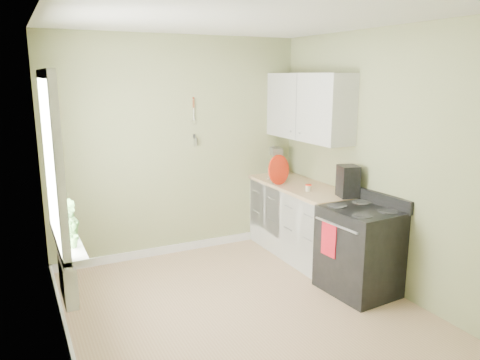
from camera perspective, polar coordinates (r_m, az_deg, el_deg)
name	(u,v)px	position (r m, az deg, el deg)	size (l,w,h in m)	color
floor	(244,313)	(4.67, 0.52, -15.89)	(3.20, 3.60, 0.02)	#A7805C
ceiling	(245,16)	(4.13, 0.60, 19.42)	(3.20, 3.60, 0.02)	white
wall_back	(178,147)	(5.84, -7.51, 3.96)	(3.20, 0.02, 2.70)	#949968
wall_left	(53,195)	(3.77, -21.82, -1.66)	(0.02, 3.60, 2.70)	#949968
wall_right	(381,161)	(5.12, 16.87, 2.29)	(0.02, 3.60, 2.70)	#949968
base_cabinets	(301,222)	(5.91, 7.44, -5.07)	(0.60, 1.60, 0.87)	silver
countertop	(301,186)	(5.78, 7.49, -0.78)	(0.64, 1.60, 0.04)	tan
upper_cabinets	(308,107)	(5.80, 8.33, 8.84)	(0.35, 1.40, 0.80)	silver
window	(51,162)	(4.03, -22.05, 2.10)	(0.06, 1.14, 1.44)	white
window_sill	(67,240)	(4.20, -20.29, -6.83)	(0.18, 1.14, 0.04)	white
radiator	(68,279)	(4.27, -20.28, -11.27)	(0.12, 0.50, 0.35)	white
wall_utensils	(194,130)	(5.85, -5.62, 6.14)	(0.02, 0.14, 0.58)	tan
stove	(360,250)	(5.05, 14.39, -8.25)	(0.70, 0.78, 1.02)	black
stand_mixer	(275,161)	(6.39, 4.32, 2.32)	(0.28, 0.36, 0.40)	#B2B2B7
kettle	(276,176)	(5.80, 4.43, 0.47)	(0.18, 0.11, 0.18)	silver
coffee_maker	(348,182)	(5.27, 13.00, -0.24)	(0.25, 0.26, 0.35)	black
red_tray	(279,170)	(5.73, 4.75, 1.25)	(0.37, 0.37, 0.02)	red
jar	(308,188)	(5.47, 8.34, -0.93)	(0.07, 0.07, 0.08)	#C1B995
plant_a	(71,228)	(3.88, -19.89, -5.54)	(0.17, 0.12, 0.32)	#417131
plant_b	(68,220)	(4.09, -20.26, -4.59)	(0.18, 0.15, 0.33)	#417131
plant_c	(62,210)	(4.50, -20.84, -3.42)	(0.16, 0.16, 0.29)	#417131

